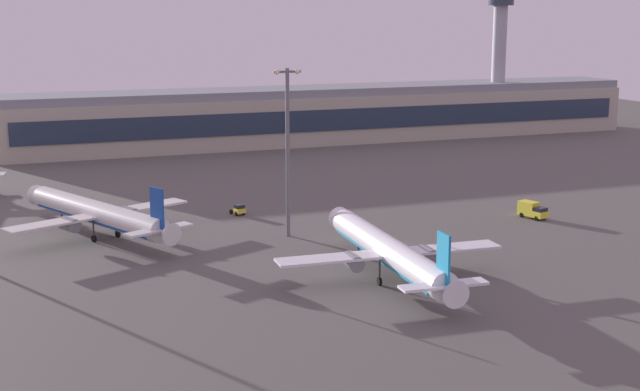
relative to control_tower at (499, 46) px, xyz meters
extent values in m
plane|color=#56544F|center=(-92.72, -117.69, -27.77)|extent=(416.00, 416.00, 0.00)
cube|color=#B2AD99|center=(-56.05, 2.59, -20.77)|extent=(194.34, 22.00, 14.00)
cube|color=#263347|center=(-56.05, -8.61, -20.07)|extent=(186.57, 0.40, 6.16)
cube|color=gray|center=(-56.05, 2.59, -12.57)|extent=(194.34, 19.80, 2.40)
cylinder|color=#A8A8B2|center=(0.00, 0.00, -7.55)|extent=(4.40, 4.40, 40.44)
cylinder|color=#2D3847|center=(0.00, 0.00, 14.17)|extent=(8.00, 8.00, 3.00)
cylinder|color=white|center=(-101.69, -133.02, -23.45)|extent=(6.00, 38.11, 4.01)
cone|color=white|center=(-100.62, -112.81, -23.45)|extent=(3.93, 2.73, 3.81)
cone|color=white|center=(-102.77, -153.44, -23.45)|extent=(3.76, 3.14, 3.61)
cube|color=white|center=(-101.74, -134.08, -23.66)|extent=(33.91, 5.99, 0.37)
cube|color=white|center=(-102.66, -151.44, -23.24)|extent=(11.71, 3.14, 0.37)
cube|color=#1984B2|center=(-102.64, -151.13, -20.03)|extent=(0.49, 3.39, 6.85)
cylinder|color=slate|center=(-107.53, -133.77, -24.40)|extent=(2.52, 3.91, 2.32)
cylinder|color=slate|center=(-95.95, -134.38, -24.40)|extent=(2.52, 3.91, 2.32)
cube|color=#1984B2|center=(-101.69, -133.02, -24.55)|extent=(5.44, 35.05, 0.38)
cylinder|color=#333338|center=(-101.05, -120.90, -25.32)|extent=(0.30, 0.30, 3.74)
cylinder|color=black|center=(-101.05, -120.90, -27.19)|extent=(0.48, 1.18, 1.16)
cylinder|color=#333338|center=(-104.14, -135.53, -25.32)|extent=(0.30, 0.30, 3.74)
cylinder|color=black|center=(-104.14, -135.53, -27.19)|extent=(0.48, 1.18, 1.16)
cylinder|color=#333338|center=(-99.51, -135.78, -25.32)|extent=(0.30, 0.30, 3.74)
cylinder|color=black|center=(-99.51, -135.78, -27.19)|extent=(0.48, 1.18, 1.16)
cylinder|color=silver|center=(-138.03, -92.81, -23.44)|extent=(19.14, 36.44, 4.02)
cone|color=silver|center=(-146.28, -74.24, -23.44)|extent=(4.52, 3.87, 3.82)
cone|color=silver|center=(-129.69, -111.56, -23.44)|extent=(4.51, 4.18, 3.62)
cube|color=silver|center=(-137.60, -93.77, -23.65)|extent=(32.66, 17.62, 0.37)
cube|color=silver|center=(-130.51, -109.73, -23.23)|extent=(11.67, 7.05, 0.37)
cube|color=#19479E|center=(-130.64, -109.44, -20.00)|extent=(1.66, 3.22, 6.88)
cylinder|color=slate|center=(-142.92, -96.14, -24.39)|extent=(3.67, 4.43, 2.33)
cylinder|color=slate|center=(-132.28, -91.41, -24.39)|extent=(3.67, 4.43, 2.33)
cube|color=#19479E|center=(-138.03, -92.81, -24.54)|extent=(17.54, 33.49, 0.38)
cylinder|color=#333338|center=(-142.98, -81.67, -25.31)|extent=(0.30, 0.30, 3.76)
cylinder|color=black|center=(-142.98, -81.67, -27.19)|extent=(0.86, 1.24, 1.16)
cylinder|color=#333338|center=(-139.08, -96.17, -25.31)|extent=(0.30, 0.30, 3.76)
cylinder|color=black|center=(-139.08, -96.17, -27.19)|extent=(0.86, 1.24, 1.16)
cylinder|color=#333338|center=(-134.83, -94.28, -25.31)|extent=(0.30, 0.30, 3.76)
cylinder|color=black|center=(-134.83, -94.28, -27.19)|extent=(0.86, 1.24, 1.16)
cube|color=yellow|center=(-110.48, -85.35, -26.87)|extent=(2.17, 2.03, 0.90)
cube|color=#1E232D|center=(-110.48, -85.35, -26.07)|extent=(1.98, 1.81, 0.70)
cylinder|color=black|center=(-109.69, -85.36, -27.32)|extent=(0.54, 0.95, 0.90)
cylinder|color=black|center=(-111.14, -85.77, -27.32)|extent=(0.54, 0.95, 0.90)
cylinder|color=black|center=(-110.26, -83.39, -27.32)|extent=(0.54, 0.95, 0.90)
cylinder|color=black|center=(-111.70, -83.80, -27.32)|extent=(0.54, 0.95, 0.90)
cube|color=yellow|center=(-59.04, -109.06, -26.72)|extent=(3.08, 3.32, 1.20)
cube|color=#1E232D|center=(-59.04, -109.06, -25.77)|extent=(2.80, 2.95, 0.70)
cube|color=yellow|center=(-59.74, -106.69, -26.02)|extent=(3.23, 4.10, 2.60)
cylinder|color=black|center=(-57.92, -109.13, -27.32)|extent=(0.54, 0.95, 0.90)
cylinder|color=black|center=(-59.94, -109.73, -27.32)|extent=(0.54, 0.95, 0.90)
cylinder|color=black|center=(-58.92, -105.76, -27.32)|extent=(0.54, 0.95, 0.90)
cylinder|color=black|center=(-60.93, -106.35, -27.32)|extent=(0.54, 0.95, 0.90)
cylinder|color=slate|center=(-106.97, -103.91, -13.29)|extent=(0.70, 0.70, 28.98)
cube|color=slate|center=(-106.97, -103.91, 0.60)|extent=(4.80, 0.40, 0.40)
sphere|color=#F9EAB2|center=(-108.77, -103.91, 0.60)|extent=(0.90, 0.90, 0.90)
sphere|color=#F9EAB2|center=(-105.17, -103.91, 0.60)|extent=(0.90, 0.90, 0.90)
camera|label=1|loc=(-155.27, -245.01, 10.17)|focal=49.60mm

